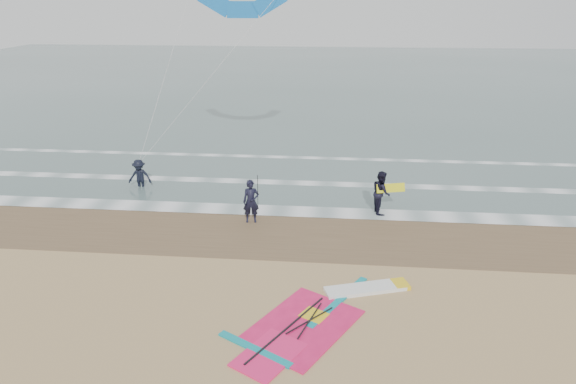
# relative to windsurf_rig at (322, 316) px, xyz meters

# --- Properties ---
(ground) EXTENTS (120.00, 120.00, 0.00)m
(ground) POSITION_rel_windsurf_rig_xyz_m (-1.15, -0.12, -0.04)
(ground) COLOR tan
(ground) RESTS_ON ground
(sea_water) EXTENTS (120.00, 80.00, 0.02)m
(sea_water) POSITION_rel_windsurf_rig_xyz_m (-1.15, 47.88, -0.03)
(sea_water) COLOR #47605E
(sea_water) RESTS_ON ground
(wet_sand_band) EXTENTS (120.00, 5.00, 0.01)m
(wet_sand_band) POSITION_rel_windsurf_rig_xyz_m (-1.15, 5.88, -0.03)
(wet_sand_band) COLOR brown
(wet_sand_band) RESTS_ON ground
(foam_waterline) EXTENTS (120.00, 9.15, 0.02)m
(foam_waterline) POSITION_rel_windsurf_rig_xyz_m (-1.15, 10.33, -0.01)
(foam_waterline) COLOR white
(foam_waterline) RESTS_ON ground
(windsurf_rig) EXTENTS (5.92, 5.61, 0.14)m
(windsurf_rig) POSITION_rel_windsurf_rig_xyz_m (0.00, 0.00, 0.00)
(windsurf_rig) COLOR white
(windsurf_rig) RESTS_ON ground
(person_standing) EXTENTS (0.77, 0.57, 1.92)m
(person_standing) POSITION_rel_windsurf_rig_xyz_m (-3.29, 6.82, 0.92)
(person_standing) COLOR black
(person_standing) RESTS_ON ground
(person_walking) EXTENTS (0.90, 1.07, 1.98)m
(person_walking) POSITION_rel_windsurf_rig_xyz_m (2.37, 8.35, 0.95)
(person_walking) COLOR black
(person_walking) RESTS_ON ground
(person_wading) EXTENTS (1.21, 0.73, 1.84)m
(person_wading) POSITION_rel_windsurf_rig_xyz_m (-9.67, 10.54, 0.88)
(person_wading) COLOR black
(person_wading) RESTS_ON ground
(held_pole) EXTENTS (0.17, 0.86, 1.82)m
(held_pole) POSITION_rel_windsurf_rig_xyz_m (-2.99, 6.82, 1.37)
(held_pole) COLOR black
(held_pole) RESTS_ON ground
(carried_kiteboard) EXTENTS (1.30, 0.51, 0.39)m
(carried_kiteboard) POSITION_rel_windsurf_rig_xyz_m (2.77, 8.25, 1.22)
(carried_kiteboard) COLOR yellow
(carried_kiteboard) RESTS_ON ground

